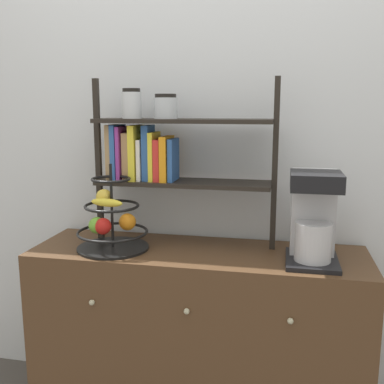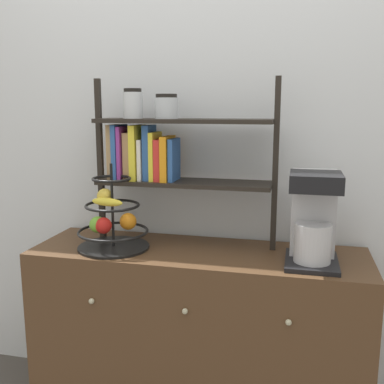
% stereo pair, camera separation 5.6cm
% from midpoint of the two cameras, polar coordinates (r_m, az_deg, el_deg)
% --- Properties ---
extents(wall_back, '(7.00, 0.05, 2.60)m').
position_cam_midpoint_polar(wall_back, '(2.14, 3.11, 7.51)').
color(wall_back, silver).
rests_on(wall_back, ground_plane).
extents(sideboard, '(1.46, 0.46, 0.80)m').
position_cam_midpoint_polar(sideboard, '(2.13, 1.50, -17.77)').
color(sideboard, '#4C331E').
rests_on(sideboard, ground_plane).
extents(coffee_maker, '(0.21, 0.26, 0.37)m').
position_cam_midpoint_polar(coffee_maker, '(1.86, 16.01, -3.11)').
color(coffee_maker, black).
rests_on(coffee_maker, sideboard).
extents(fruit_stand, '(0.32, 0.32, 0.38)m').
position_cam_midpoint_polar(fruit_stand, '(2.00, -9.37, -3.75)').
color(fruit_stand, black).
rests_on(fruit_stand, sideboard).
extents(shelf_hutch, '(0.83, 0.20, 0.74)m').
position_cam_midpoint_polar(shelf_hutch, '(2.02, -3.38, 5.55)').
color(shelf_hutch, black).
rests_on(shelf_hutch, sideboard).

